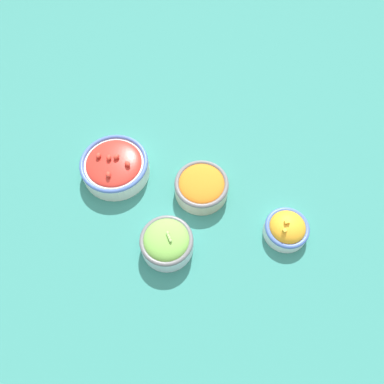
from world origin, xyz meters
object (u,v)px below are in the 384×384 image
(bowl_lettuce, at_px, (167,242))
(bowl_squash, at_px, (287,229))
(bowl_cherry_tomatoes, at_px, (115,166))
(bowl_carrots, at_px, (201,185))

(bowl_lettuce, bearing_deg, bowl_squash, 63.87)
(bowl_cherry_tomatoes, height_order, bowl_squash, bowl_cherry_tomatoes)
(bowl_cherry_tomatoes, height_order, bowl_carrots, bowl_cherry_tomatoes)
(bowl_carrots, bearing_deg, bowl_squash, 26.75)
(bowl_lettuce, height_order, bowl_squash, bowl_lettuce)
(bowl_squash, bearing_deg, bowl_cherry_tomatoes, -145.65)
(bowl_lettuce, distance_m, bowl_cherry_tomatoes, 0.26)
(bowl_lettuce, bearing_deg, bowl_cherry_tomatoes, -179.71)
(bowl_cherry_tomatoes, bearing_deg, bowl_squash, 34.35)
(bowl_carrots, bearing_deg, bowl_lettuce, -61.15)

